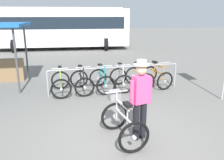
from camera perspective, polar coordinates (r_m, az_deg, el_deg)
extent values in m
plane|color=slate|center=(5.22, 2.36, -13.89)|extent=(80.00, 80.00, 0.00)
cylinder|color=#99999E|center=(7.74, -15.59, -0.97)|extent=(0.06, 0.06, 0.85)
cylinder|color=#99999E|center=(8.86, 15.22, 1.17)|extent=(0.06, 0.06, 0.85)
cylinder|color=#99999E|center=(7.90, 0.90, 3.15)|extent=(4.55, 0.30, 0.05)
torus|color=black|center=(8.43, -12.58, -0.07)|extent=(0.66, 0.10, 0.66)
cylinder|color=#B7B7BC|center=(8.43, -12.58, -0.07)|extent=(0.08, 0.06, 0.08)
torus|color=black|center=(7.45, -12.40, -2.16)|extent=(0.66, 0.10, 0.66)
cylinder|color=#B7B7BC|center=(7.45, -12.40, -2.16)|extent=(0.08, 0.06, 0.08)
cube|color=#9ED14C|center=(7.87, -12.60, 0.52)|extent=(0.07, 0.92, 0.04)
cube|color=#9ED14C|center=(7.77, -12.69, 2.02)|extent=(0.06, 0.61, 0.04)
cylinder|color=#9ED14C|center=(8.04, -12.65, 1.20)|extent=(0.03, 0.03, 0.55)
cube|color=black|center=(7.98, -12.76, 3.11)|extent=(0.13, 0.24, 0.06)
cylinder|color=#9ED14C|center=(7.48, -12.57, 0.42)|extent=(0.03, 0.03, 0.63)
cylinder|color=#B7B7BC|center=(7.40, -12.71, 2.77)|extent=(0.52, 0.05, 0.03)
torus|color=black|center=(8.47, -8.12, 0.24)|extent=(0.67, 0.17, 0.66)
cylinder|color=#B7B7BC|center=(8.47, -8.12, 0.24)|extent=(0.09, 0.07, 0.08)
torus|color=black|center=(7.50, -6.76, -1.76)|extent=(0.67, 0.17, 0.66)
cylinder|color=#B7B7BC|center=(7.50, -6.76, -1.76)|extent=(0.09, 0.07, 0.08)
cube|color=black|center=(7.92, -7.54, 0.86)|extent=(0.14, 0.92, 0.04)
cube|color=black|center=(7.82, -7.53, 2.36)|extent=(0.11, 0.61, 0.04)
cylinder|color=black|center=(8.09, -7.79, 1.52)|extent=(0.03, 0.03, 0.55)
cube|color=black|center=(8.02, -7.86, 3.42)|extent=(0.15, 0.25, 0.06)
cylinder|color=black|center=(7.53, -7.02, 0.79)|extent=(0.03, 0.03, 0.63)
cylinder|color=#B7B7BC|center=(7.46, -7.10, 3.13)|extent=(0.52, 0.09, 0.03)
torus|color=black|center=(8.57, -3.47, 0.56)|extent=(0.66, 0.15, 0.66)
cylinder|color=#B7B7BC|center=(8.57, -3.47, 0.56)|extent=(0.09, 0.07, 0.08)
torus|color=black|center=(7.62, -1.54, -1.37)|extent=(0.66, 0.15, 0.66)
cylinder|color=#B7B7BC|center=(7.62, -1.54, -1.37)|extent=(0.09, 0.07, 0.08)
cube|color=teal|center=(8.03, -2.58, 1.19)|extent=(0.14, 0.92, 0.04)
cube|color=teal|center=(7.93, -2.51, 2.67)|extent=(0.11, 0.61, 0.04)
cylinder|color=teal|center=(8.19, -2.93, 1.84)|extent=(0.03, 0.03, 0.55)
cube|color=black|center=(8.13, -2.95, 3.72)|extent=(0.15, 0.25, 0.06)
cylinder|color=teal|center=(7.65, -1.82, 1.14)|extent=(0.03, 0.03, 0.63)
cylinder|color=#B7B7BC|center=(7.57, -1.84, 3.45)|extent=(0.52, 0.09, 0.03)
torus|color=black|center=(8.74, 1.52, 0.89)|extent=(0.66, 0.10, 0.66)
cylinder|color=#B7B7BC|center=(8.74, 1.52, 0.89)|extent=(0.08, 0.07, 0.08)
torus|color=black|center=(7.78, 2.94, -1.03)|extent=(0.66, 0.10, 0.66)
cylinder|color=#B7B7BC|center=(7.78, 2.94, -1.03)|extent=(0.08, 0.07, 0.08)
cube|color=silver|center=(8.20, 2.21, 1.50)|extent=(0.07, 0.92, 0.04)
cube|color=silver|center=(8.10, 2.30, 2.96)|extent=(0.06, 0.61, 0.04)
cylinder|color=silver|center=(8.36, 1.96, 2.14)|extent=(0.03, 0.03, 0.55)
cube|color=black|center=(8.30, 1.98, 3.98)|extent=(0.13, 0.24, 0.06)
cylinder|color=silver|center=(7.81, 2.78, 1.44)|extent=(0.03, 0.03, 0.63)
cylinder|color=#B7B7BC|center=(7.74, 2.82, 3.70)|extent=(0.52, 0.05, 0.03)
torus|color=black|center=(8.91, 5.16, 1.13)|extent=(0.66, 0.20, 0.66)
cylinder|color=#B7B7BC|center=(8.91, 5.16, 1.13)|extent=(0.09, 0.08, 0.08)
torus|color=black|center=(8.05, 8.47, -0.59)|extent=(0.66, 0.20, 0.66)
cylinder|color=#B7B7BC|center=(8.05, 8.47, -0.59)|extent=(0.09, 0.08, 0.08)
cube|color=yellow|center=(8.42, 6.78, 1.79)|extent=(0.21, 0.91, 0.04)
cube|color=yellow|center=(8.33, 6.99, 3.21)|extent=(0.15, 0.61, 0.04)
cylinder|color=yellow|center=(8.57, 6.20, 2.39)|extent=(0.03, 0.03, 0.55)
cube|color=black|center=(8.51, 6.25, 4.19)|extent=(0.16, 0.26, 0.06)
cylinder|color=yellow|center=(8.07, 8.12, 1.78)|extent=(0.03, 0.03, 0.63)
cylinder|color=#B7B7BC|center=(8.00, 8.21, 3.97)|extent=(0.52, 0.12, 0.03)
torus|color=black|center=(9.17, 9.28, 1.40)|extent=(0.67, 0.22, 0.66)
cylinder|color=#B7B7BC|center=(9.17, 9.28, 1.40)|extent=(0.09, 0.08, 0.08)
torus|color=black|center=(8.35, 12.91, -0.24)|extent=(0.67, 0.22, 0.66)
cylinder|color=#B7B7BC|center=(8.35, 12.91, -0.24)|extent=(0.09, 0.08, 0.08)
cube|color=orange|center=(8.70, 11.09, 2.05)|extent=(0.21, 0.91, 0.04)
cube|color=orange|center=(8.61, 11.35, 3.43)|extent=(0.15, 0.61, 0.04)
cylinder|color=orange|center=(8.83, 10.46, 2.63)|extent=(0.03, 0.03, 0.55)
cube|color=black|center=(8.78, 10.55, 4.38)|extent=(0.16, 0.26, 0.06)
cylinder|color=orange|center=(8.36, 12.57, 2.05)|extent=(0.03, 0.03, 0.63)
cylinder|color=#B7B7BC|center=(8.30, 12.70, 4.16)|extent=(0.52, 0.13, 0.03)
torus|color=black|center=(4.56, 5.46, -13.92)|extent=(0.66, 0.17, 0.66)
cylinder|color=#B7B7BC|center=(4.56, 5.46, -13.92)|extent=(0.09, 0.07, 0.08)
torus|color=black|center=(5.39, 0.66, -8.92)|extent=(0.66, 0.17, 0.66)
cylinder|color=#B7B7BC|center=(5.39, 0.66, -8.92)|extent=(0.09, 0.07, 0.08)
cube|color=silver|center=(4.86, 2.88, -8.86)|extent=(0.18, 0.91, 0.04)
cube|color=silver|center=(4.82, 2.68, -6.20)|extent=(0.13, 0.61, 0.04)
cylinder|color=silver|center=(4.69, 3.79, -9.18)|extent=(0.03, 0.03, 0.55)
cube|color=black|center=(4.58, 3.85, -6.06)|extent=(0.16, 0.26, 0.06)
cylinder|color=silver|center=(5.16, 1.17, -6.28)|extent=(0.03, 0.03, 0.63)
cylinder|color=#B7B7BC|center=(5.05, 1.19, -2.96)|extent=(0.52, 0.11, 0.03)
cube|color=gray|center=(5.21, 0.60, -3.74)|extent=(0.29, 0.24, 0.22)
cylinder|color=black|center=(5.07, 7.66, -9.72)|extent=(0.14, 0.14, 0.82)
cylinder|color=black|center=(4.98, 5.94, -10.18)|extent=(0.14, 0.14, 0.82)
cube|color=#E54C8C|center=(4.76, 7.08, -2.34)|extent=(0.38, 0.29, 0.58)
cylinder|color=#E54C8C|center=(4.89, 9.32, -2.58)|extent=(0.09, 0.09, 0.55)
cylinder|color=#E54C8C|center=(4.65, 4.96, -3.40)|extent=(0.09, 0.09, 0.55)
sphere|color=beige|center=(4.65, 7.25, 2.58)|extent=(0.22, 0.22, 0.22)
cylinder|color=beige|center=(4.63, 7.30, 3.78)|extent=(0.32, 0.32, 0.02)
cylinder|color=beige|center=(4.62, 7.32, 4.39)|extent=(0.20, 0.20, 0.09)
cube|color=silver|center=(18.34, -12.39, 12.58)|extent=(10.13, 3.07, 2.70)
cube|color=#19232D|center=(18.33, -12.46, 13.67)|extent=(9.33, 3.05, 0.84)
cube|color=silver|center=(18.32, -12.66, 16.92)|extent=(9.11, 2.77, 0.08)
cylinder|color=black|center=(17.75, -23.04, 7.70)|extent=(0.30, 0.91, 0.90)
cylinder|color=black|center=(20.16, -21.29, 8.72)|extent=(0.30, 0.91, 0.90)
cylinder|color=black|center=(17.27, -1.51, 8.75)|extent=(0.30, 0.91, 0.90)
cylinder|color=black|center=(19.74, -2.35, 9.64)|extent=(0.30, 0.91, 0.90)
cylinder|color=#4C4C51|center=(9.96, -20.39, 6.29)|extent=(0.07, 0.07, 2.20)
cylinder|color=#4C4C51|center=(8.22, -22.50, 4.23)|extent=(0.07, 0.07, 2.20)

